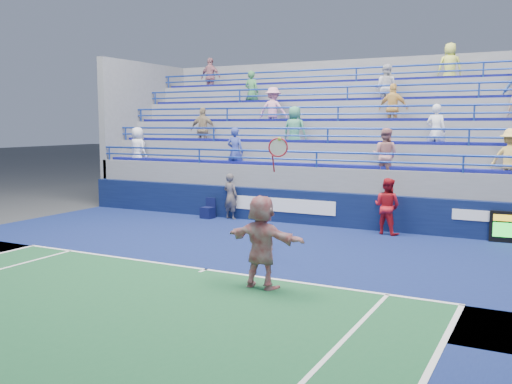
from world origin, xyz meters
The scene contains 7 objects.
ground centered at (0.00, 0.00, 0.00)m, with size 120.00×120.00×0.00m, color #333538.
sponsor_wall centered at (0.00, 6.50, 0.55)m, with size 18.00×0.32×1.10m.
bleacher_stand centered at (0.00, 10.27, 1.55)m, with size 18.00×5.60×6.13m.
judge_chair centered at (-3.71, 5.99, 0.23)m, with size 0.43×0.43×0.71m.
tennis_player centered at (1.73, -0.65, 0.94)m, with size 1.79×0.74×3.01m.
line_judge centered at (-2.95, 6.24, 0.79)m, with size 0.58×0.38×1.58m, color #151E3C.
ball_girl centered at (2.51, 6.01, 0.84)m, with size 0.82×0.64×1.68m, color red.
Camera 1 is at (6.73, -10.52, 3.26)m, focal length 40.00 mm.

